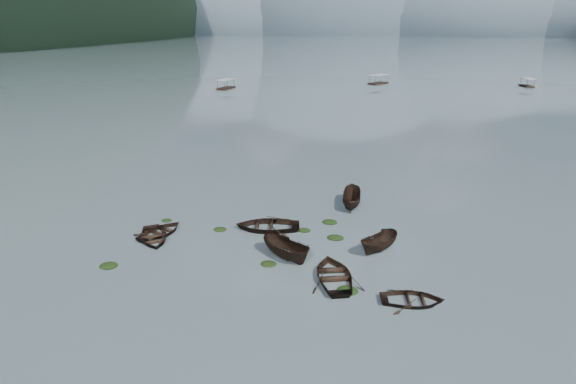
% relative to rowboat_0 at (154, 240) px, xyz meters
% --- Properties ---
extents(ground_plane, '(2400.00, 2400.00, 0.00)m').
position_rel_rowboat_0_xyz_m(ground_plane, '(9.22, -5.09, 0.00)').
color(ground_plane, '#526266').
extents(haze_mtn_a, '(520.00, 520.00, 280.00)m').
position_rel_rowboat_0_xyz_m(haze_mtn_a, '(-250.78, 894.91, 0.00)').
color(haze_mtn_a, '#475666').
rests_on(haze_mtn_a, ground).
extents(haze_mtn_b, '(520.00, 520.00, 340.00)m').
position_rel_rowboat_0_xyz_m(haze_mtn_b, '(-50.78, 894.91, 0.00)').
color(haze_mtn_b, '#475666').
rests_on(haze_mtn_b, ground).
extents(haze_mtn_c, '(520.00, 520.00, 260.00)m').
position_rel_rowboat_0_xyz_m(haze_mtn_c, '(149.22, 894.91, 0.00)').
color(haze_mtn_c, '#475666').
rests_on(haze_mtn_c, ground).
extents(haze_mtn_d, '(520.00, 520.00, 220.00)m').
position_rel_rowboat_0_xyz_m(haze_mtn_d, '(329.22, 894.91, 0.00)').
color(haze_mtn_d, '#475666').
rests_on(haze_mtn_d, ground).
extents(rowboat_0, '(4.75, 5.14, 0.87)m').
position_rel_rowboat_0_xyz_m(rowboat_0, '(0.00, 0.00, 0.00)').
color(rowboat_0, black).
rests_on(rowboat_0, ground).
extents(rowboat_1, '(4.21, 4.80, 0.83)m').
position_rel_rowboat_0_xyz_m(rowboat_1, '(0.12, 1.01, 0.00)').
color(rowboat_1, black).
rests_on(rowboat_1, ground).
extents(rowboat_2, '(4.48, 3.89, 1.68)m').
position_rel_rowboat_0_xyz_m(rowboat_2, '(10.58, -0.99, 0.00)').
color(rowboat_2, black).
rests_on(rowboat_2, ground).
extents(rowboat_3, '(4.59, 5.54, 0.99)m').
position_rel_rowboat_0_xyz_m(rowboat_3, '(14.14, -3.17, 0.00)').
color(rowboat_3, black).
rests_on(rowboat_3, ground).
extents(rowboat_4, '(4.09, 3.14, 0.79)m').
position_rel_rowboat_0_xyz_m(rowboat_4, '(18.95, -4.98, 0.00)').
color(rowboat_4, black).
rests_on(rowboat_4, ground).
extents(rowboat_5, '(3.47, 3.93, 1.48)m').
position_rel_rowboat_0_xyz_m(rowboat_5, '(17.01, 1.37, 0.00)').
color(rowboat_5, black).
rests_on(rowboat_5, ground).
extents(rowboat_7, '(5.65, 4.43, 1.06)m').
position_rel_rowboat_0_xyz_m(rowboat_7, '(8.16, 3.47, 0.00)').
color(rowboat_7, black).
rests_on(rowboat_7, ground).
extents(rowboat_8, '(1.64, 4.32, 1.67)m').
position_rel_rowboat_0_xyz_m(rowboat_8, '(14.55, 9.65, 0.00)').
color(rowboat_8, black).
rests_on(rowboat_8, ground).
extents(weed_clump_0, '(1.26, 1.03, 0.28)m').
position_rel_rowboat_0_xyz_m(weed_clump_0, '(-1.16, -4.40, 0.00)').
color(weed_clump_0, black).
rests_on(weed_clump_0, ground).
extents(weed_clump_1, '(1.12, 0.90, 0.25)m').
position_rel_rowboat_0_xyz_m(weed_clump_1, '(9.55, -2.14, 0.00)').
color(weed_clump_1, black).
rests_on(weed_clump_1, ground).
extents(weed_clump_2, '(1.34, 1.07, 0.29)m').
position_rel_rowboat_0_xyz_m(weed_clump_2, '(15.09, -4.50, 0.00)').
color(weed_clump_2, black).
rests_on(weed_clump_2, ground).
extents(weed_clump_3, '(1.03, 0.87, 0.23)m').
position_rel_rowboat_0_xyz_m(weed_clump_3, '(11.15, 3.64, 0.00)').
color(weed_clump_3, black).
rests_on(weed_clump_3, ground).
extents(weed_clump_4, '(1.29, 1.02, 0.27)m').
position_rel_rowboat_0_xyz_m(weed_clump_4, '(13.73, 2.74, 0.00)').
color(weed_clump_4, black).
rests_on(weed_clump_4, ground).
extents(weed_clump_5, '(0.93, 0.75, 0.20)m').
position_rel_rowboat_0_xyz_m(weed_clump_5, '(-0.54, 3.47, 0.00)').
color(weed_clump_5, black).
rests_on(weed_clump_5, ground).
extents(weed_clump_6, '(1.06, 0.88, 0.22)m').
position_rel_rowboat_0_xyz_m(weed_clump_6, '(4.46, 2.59, 0.00)').
color(weed_clump_6, black).
rests_on(weed_clump_6, ground).
extents(weed_clump_7, '(1.26, 1.01, 0.27)m').
position_rel_rowboat_0_xyz_m(weed_clump_7, '(13.02, 5.57, 0.00)').
color(weed_clump_7, black).
rests_on(weed_clump_7, ground).
extents(pontoon_left, '(3.54, 6.30, 2.28)m').
position_rel_rowboat_0_xyz_m(pontoon_left, '(-21.31, 84.08, 0.00)').
color(pontoon_left, black).
rests_on(pontoon_left, ground).
extents(pontoon_centre, '(5.81, 6.54, 2.39)m').
position_rel_rowboat_0_xyz_m(pontoon_centre, '(17.26, 101.66, 0.00)').
color(pontoon_centre, black).
rests_on(pontoon_centre, ground).
extents(pontoon_right, '(2.60, 5.58, 2.09)m').
position_rel_rowboat_0_xyz_m(pontoon_right, '(56.25, 102.81, 0.00)').
color(pontoon_right, black).
rests_on(pontoon_right, ground).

